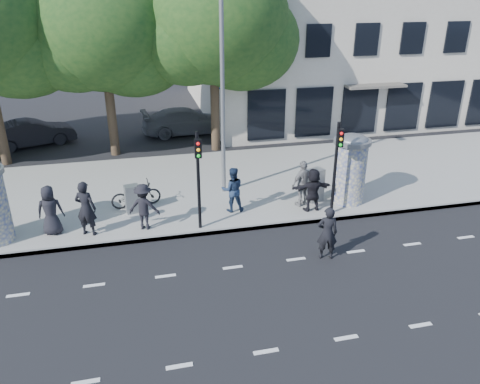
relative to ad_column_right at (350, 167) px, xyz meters
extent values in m
plane|color=black|center=(-5.20, -4.70, -1.54)|extent=(120.00, 120.00, 0.00)
cube|color=gray|center=(-5.20, 2.80, -1.46)|extent=(40.00, 8.00, 0.15)
cube|color=slate|center=(-5.20, -1.15, -1.46)|extent=(40.00, 0.10, 0.16)
cube|color=silver|center=(-5.20, -6.90, -1.53)|extent=(32.00, 0.12, 0.01)
cube|color=silver|center=(-5.20, -3.30, -1.53)|extent=(32.00, 0.12, 0.01)
cylinder|color=beige|center=(0.00, 0.00, -0.24)|extent=(1.20, 1.20, 2.30)
cylinder|color=slate|center=(0.00, 0.00, 0.99)|extent=(1.36, 1.36, 0.16)
ellipsoid|color=slate|center=(0.00, 0.00, 1.07)|extent=(1.10, 1.10, 0.38)
cylinder|color=black|center=(-5.80, -0.85, 0.31)|extent=(0.11, 0.11, 3.40)
cube|color=black|center=(-5.80, -1.03, 1.51)|extent=(0.22, 0.14, 0.62)
cylinder|color=black|center=(-1.00, -0.85, 0.31)|extent=(0.11, 0.11, 3.40)
cube|color=black|center=(-1.00, -1.03, 1.51)|extent=(0.22, 0.14, 0.62)
cylinder|color=slate|center=(-4.40, 2.00, 2.61)|extent=(0.16, 0.16, 8.00)
cylinder|color=#38281C|center=(-8.70, 8.00, 0.67)|extent=(0.44, 0.44, 4.41)
ellipsoid|color=#193F16|center=(-8.70, 8.00, 4.54)|extent=(6.80, 6.80, 5.78)
cylinder|color=#38281C|center=(-3.70, 7.60, 0.76)|extent=(0.44, 0.44, 4.59)
ellipsoid|color=#193F16|center=(-3.70, 7.60, 4.79)|extent=(7.00, 7.00, 5.95)
cube|color=#C1B5A2|center=(6.80, 15.30, 4.46)|extent=(20.00, 15.00, 12.00)
cube|color=black|center=(6.80, 7.75, 0.06)|extent=(18.00, 0.10, 2.60)
cube|color=#59544C|center=(4.80, 7.40, 1.36)|extent=(3.20, 0.90, 0.12)
cube|color=#194C8C|center=(-2.70, 7.75, 1.66)|extent=(1.60, 0.06, 0.30)
imported|color=black|center=(-10.61, -0.14, -0.54)|extent=(0.84, 0.56, 1.70)
imported|color=black|center=(-9.46, -0.46, -0.44)|extent=(0.81, 0.68, 1.89)
imported|color=#1C2B46|center=(-4.44, 0.19, -0.55)|extent=(0.86, 0.69, 1.68)
imported|color=black|center=(-7.62, -0.47, -0.58)|extent=(1.18, 0.90, 1.61)
imported|color=gray|center=(-1.81, 0.04, -0.51)|extent=(1.18, 0.93, 1.76)
imported|color=black|center=(-1.60, -0.43, -0.58)|extent=(1.51, 0.57, 1.61)
imported|color=black|center=(-2.28, -3.40, -0.67)|extent=(0.71, 0.55, 1.73)
imported|color=black|center=(-7.85, 1.36, -0.91)|extent=(0.91, 1.91, 0.96)
cube|color=gray|center=(-7.99, 0.88, -0.86)|extent=(0.56, 0.45, 1.05)
cube|color=gray|center=(-1.21, 0.34, -0.75)|extent=(0.73, 0.64, 1.27)
imported|color=black|center=(-12.88, 10.39, -0.85)|extent=(2.76, 4.41, 1.37)
imported|color=slate|center=(-4.79, 10.78, -0.82)|extent=(2.42, 5.07, 1.43)
camera|label=1|loc=(-7.69, -14.90, 6.22)|focal=35.00mm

